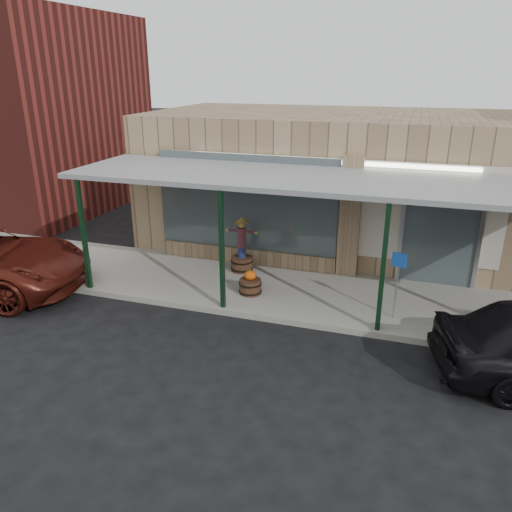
% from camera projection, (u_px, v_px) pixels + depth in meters
% --- Properties ---
extents(ground, '(120.00, 120.00, 0.00)m').
position_uv_depth(ground, '(270.00, 375.00, 9.53)').
color(ground, black).
rests_on(ground, ground).
extents(sidewalk, '(40.00, 3.20, 0.15)m').
position_uv_depth(sidewalk, '(310.00, 295.00, 12.71)').
color(sidewalk, gray).
rests_on(sidewalk, ground).
extents(storefront, '(12.00, 6.25, 4.20)m').
position_uv_depth(storefront, '(342.00, 181.00, 16.06)').
color(storefront, tan).
rests_on(storefront, ground).
extents(awning, '(12.00, 3.00, 3.04)m').
position_uv_depth(awning, '(314.00, 181.00, 11.63)').
color(awning, gray).
rests_on(awning, ground).
extents(block_buildings_near, '(61.00, 8.00, 8.00)m').
position_uv_depth(block_buildings_near, '(413.00, 126.00, 15.82)').
color(block_buildings_near, maroon).
rests_on(block_buildings_near, ground).
extents(barrel_scarecrow, '(0.91, 0.79, 1.56)m').
position_uv_depth(barrel_scarecrow, '(242.00, 253.00, 13.85)').
color(barrel_scarecrow, '#553522').
rests_on(barrel_scarecrow, sidewalk).
extents(barrel_pumpkin, '(0.69, 0.69, 0.66)m').
position_uv_depth(barrel_pumpkin, '(250.00, 285.00, 12.54)').
color(barrel_pumpkin, '#553522').
rests_on(barrel_pumpkin, sidewalk).
extents(handicap_sign, '(0.32, 0.11, 1.58)m').
position_uv_depth(handicap_sign, '(398.00, 277.00, 11.02)').
color(handicap_sign, gray).
rests_on(handicap_sign, sidewalk).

